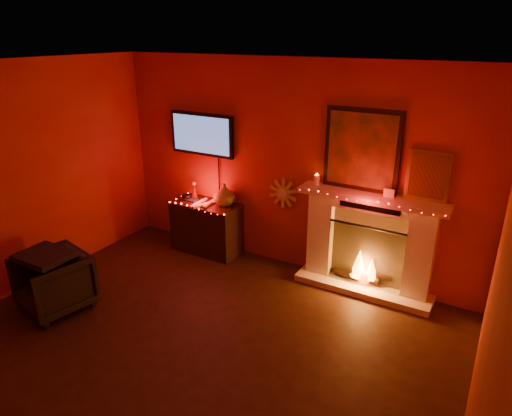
{
  "coord_description": "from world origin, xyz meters",
  "views": [
    {
      "loc": [
        2.44,
        -2.55,
        2.98
      ],
      "look_at": [
        -0.01,
        1.7,
        1.07
      ],
      "focal_mm": 32.0,
      "sensor_mm": 36.0,
      "label": 1
    }
  ],
  "objects": [
    {
      "name": "room",
      "position": [
        0.0,
        0.0,
        1.35
      ],
      "size": [
        5.0,
        5.0,
        5.0
      ],
      "color": "black",
      "rests_on": "ground"
    },
    {
      "name": "console_table",
      "position": [
        -1.12,
        2.26,
        0.41
      ],
      "size": [
        0.96,
        0.54,
        1.04
      ],
      "color": "black",
      "rests_on": "floor"
    },
    {
      "name": "tv",
      "position": [
        -1.3,
        2.45,
        1.65
      ],
      "size": [
        1.0,
        0.07,
        1.24
      ],
      "color": "black",
      "rests_on": "room"
    },
    {
      "name": "armchair",
      "position": [
        -1.77,
        0.19,
        0.33
      ],
      "size": [
        0.85,
        0.86,
        0.66
      ],
      "primitive_type": "imported",
      "rotation": [
        0.0,
        0.0,
        -0.22
      ],
      "color": "black",
      "rests_on": "floor"
    },
    {
      "name": "fireplace",
      "position": [
        1.14,
        2.39,
        0.72
      ],
      "size": [
        1.72,
        0.4,
        2.18
      ],
      "color": "beige",
      "rests_on": "floor"
    },
    {
      "name": "sunburst_clock",
      "position": [
        -0.05,
        2.48,
        1.0
      ],
      "size": [
        0.4,
        0.03,
        0.4
      ],
      "color": "gold",
      "rests_on": "room"
    }
  ]
}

